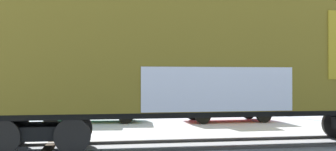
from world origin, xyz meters
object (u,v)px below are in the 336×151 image
Objects in this scene: freight_car at (220,54)px; flagpole at (228,38)px; parked_car_green at (89,103)px; parked_car_red at (226,102)px.

freight_car is 14.66m from flagpole.
freight_car is 3.37× the size of parked_car_green.
flagpole reaches higher than parked_car_red.
parked_car_green is at bearing 123.51° from freight_car.
parked_car_green is 1.12× the size of parked_car_red.
parked_car_red is (1.72, 6.19, -1.75)m from freight_car.
freight_car is at bearing -56.49° from parked_car_green.
parked_car_green is at bearing -137.92° from flagpole.
flagpole is 11.71m from parked_car_green.
flagpole is 1.78× the size of parked_car_red.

